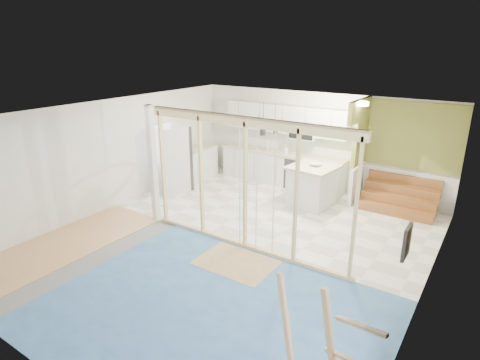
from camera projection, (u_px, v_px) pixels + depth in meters
The scene contains 15 objects.
room at pixel (232, 182), 7.62m from camera, with size 7.01×8.01×2.61m.
floor_overlays at pixel (237, 243), 8.05m from camera, with size 7.00×8.00×0.03m.
stud_frame at pixel (221, 166), 7.65m from camera, with size 4.66×0.14×2.60m.
base_cabinets at pixel (253, 167), 11.38m from camera, with size 4.45×2.24×0.93m.
upper_cabinets at pixel (287, 120), 10.89m from camera, with size 3.60×0.41×0.85m.
green_partition at pixel (390, 170), 9.53m from camera, with size 2.25×1.51×2.60m.
pot_rack at pixel (269, 128), 9.04m from camera, with size 0.52×0.52×0.72m.
sheathing_panel at pixel (394, 295), 4.22m from camera, with size 0.02×4.00×2.60m, color tan.
electrical_panel at pixel (407, 242), 4.60m from camera, with size 0.04×0.30×0.40m, color #343338.
ceiling_light at pixel (361, 104), 8.84m from camera, with size 0.32×0.32×0.08m, color #FFEABF.
fridge at pixel (170, 159), 10.60m from camera, with size 0.98×0.95×1.78m.
island at pixel (312, 186), 9.75m from camera, with size 1.14×1.14×1.01m.
bowl at pixel (315, 164), 9.61m from camera, with size 0.28×0.28×0.07m, color beige.
soap_bottle_a at pixel (267, 145), 11.28m from camera, with size 0.11×0.12×0.30m, color #ACB3C0.
soap_bottle_b at pixel (285, 150), 10.95m from camera, with size 0.09×0.10×0.21m, color silver.
Camera 1 is at (4.13, -5.89, 3.82)m, focal length 30.00 mm.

